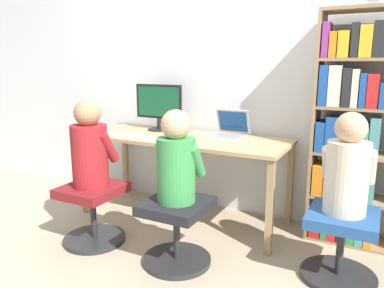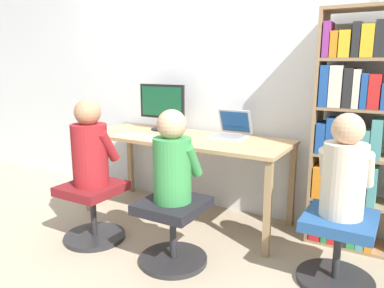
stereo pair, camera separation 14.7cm
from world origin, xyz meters
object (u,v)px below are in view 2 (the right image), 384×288
Objects in this scene: office_chair_side at (338,245)px; person_near_shelf at (344,171)px; bookshelf at (356,137)px; laptop at (230,132)px; keyboard at (136,136)px; person_at_laptop at (173,160)px; office_chair_right at (173,227)px; desktop_monitor at (162,106)px; office_chair_left at (93,208)px; person_at_monitor at (90,147)px.

person_near_shelf reaches higher than office_chair_side.
person_near_shelf is (0.02, -0.59, -0.11)m from bookshelf.
laptop is 0.82m from keyboard.
keyboard is 0.84m from person_at_laptop.
person_at_laptop is at bearing -163.49° from office_chair_side.
person_near_shelf is at bearing 16.94° from office_chair_right.
laptop is at bearing -1.83° from desktop_monitor.
person_near_shelf is (-0.00, 0.00, 0.49)m from office_chair_side.
desktop_monitor is 0.48m from keyboard.
laptop reaches higher than keyboard.
office_chair_left is (-0.04, -0.93, -0.73)m from desktop_monitor.
desktop_monitor reaches higher than office_chair_side.
keyboard is 0.50m from person_at_monitor.
office_chair_left is 1.00× the size of office_chair_side.
office_chair_left is 0.50m from person_at_monitor.
office_chair_left is at bearing -169.53° from office_chair_side.
person_at_monitor is at bearing 90.00° from office_chair_left.
keyboard reaches higher than office_chair_right.
bookshelf is (1.03, 0.91, 0.60)m from office_chair_right.
bookshelf reaches higher than office_chair_left.
desktop_monitor is at bearing 179.90° from bookshelf.
keyboard is 1.78m from bookshelf.
person_at_monitor is at bearing -179.00° from office_chair_right.
keyboard reaches higher than office_chair_side.
office_chair_left is (-0.77, -0.91, -0.55)m from laptop.
person_near_shelf is at bearing 90.00° from office_chair_side.
person_at_laptop is (-0.00, 0.00, 0.49)m from office_chair_right.
office_chair_right and office_chair_side have the same top height.
person_at_monitor reaches higher than office_chair_right.
office_chair_right is (0.71, -0.91, -0.73)m from desktop_monitor.
office_chair_left is at bearing -90.00° from person_at_monitor.
person_at_monitor is 0.75m from person_at_laptop.
office_chair_side is at bearing -5.41° from keyboard.
person_at_laptop is 0.36× the size of bookshelf.
person_at_monitor reaches higher than office_chair_side.
bookshelf is (1.78, 0.93, 0.60)m from office_chair_left.
office_chair_right is at bearing 1.00° from person_at_monitor.
bookshelf is (1.03, 0.90, 0.11)m from person_at_laptop.
person_near_shelf is (1.74, -0.16, -0.02)m from keyboard.
person_at_laptop is 1.38m from bookshelf.
office_chair_left is 1.83m from office_chair_side.
office_chair_side is at bearing 10.47° from office_chair_left.
keyboard reaches higher than office_chair_left.
person_at_monitor is 2.01m from bookshelf.
bookshelf is 2.77× the size of person_near_shelf.
person_at_laptop is at bearing -51.84° from desktop_monitor.
office_chair_right is 1.10m from office_chair_side.
keyboard is at bearing 82.78° from person_at_monitor.
laptop is 0.66× the size of office_chair_left.
desktop_monitor is at bearing 161.45° from person_near_shelf.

